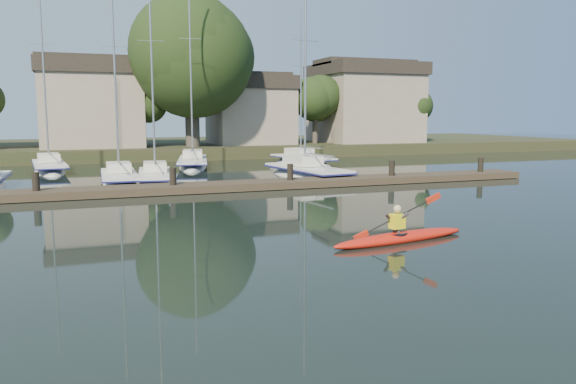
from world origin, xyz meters
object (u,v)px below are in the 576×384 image
object	(u,v)px
sailboat_2	(156,185)
sailboat_7	(302,167)
dock	(234,186)
sailboat_3	(307,181)
sailboat_5	(50,174)
sailboat_1	(120,186)
sailboat_6	(193,169)
kayak	(400,235)

from	to	relation	value
sailboat_2	sailboat_7	xyz separation A→B (m)	(11.86, 7.60, -0.02)
dock	sailboat_7	size ratio (longest dim) A/B	2.68
sailboat_3	sailboat_5	xyz separation A→B (m)	(-14.50, 9.43, 0.03)
dock	sailboat_5	distance (m)	15.97
dock	sailboat_3	distance (m)	6.63
dock	sailboat_7	xyz separation A→B (m)	(8.63, 12.37, -0.39)
dock	sailboat_5	world-z (taller)	sailboat_5
dock	sailboat_1	size ratio (longest dim) A/B	2.69
sailboat_5	sailboat_2	bearing A→B (deg)	-60.68
sailboat_1	sailboat_3	bearing A→B (deg)	-4.41
dock	sailboat_2	size ratio (longest dim) A/B	2.57
sailboat_3	sailboat_6	xyz separation A→B (m)	(-4.98, 9.49, 0.03)
dock	sailboat_5	size ratio (longest dim) A/B	2.40
sailboat_1	sailboat_6	xyz separation A→B (m)	(5.64, 8.38, -0.01)
dock	sailboat_6	distance (m)	13.24
kayak	dock	bearing A→B (deg)	87.72
sailboat_2	dock	bearing A→B (deg)	-49.43
kayak	sailboat_2	xyz separation A→B (m)	(-4.86, 17.65, -0.35)
sailboat_3	sailboat_6	world-z (taller)	sailboat_6
kayak	sailboat_1	size ratio (longest dim) A/B	0.38
sailboat_2	sailboat_5	bearing A→B (deg)	131.11
dock	sailboat_1	world-z (taller)	sailboat_1
sailboat_7	sailboat_3	bearing A→B (deg)	-120.58
sailboat_1	kayak	bearing A→B (deg)	-67.49
dock	sailboat_3	xyz separation A→B (m)	(5.47, 3.74, -0.41)
sailboat_1	sailboat_3	distance (m)	10.68
kayak	dock	distance (m)	12.98
kayak	sailboat_1	bearing A→B (deg)	101.47
sailboat_5	sailboat_3	bearing A→B (deg)	-38.37
sailboat_7	sailboat_2	bearing A→B (deg)	-157.82
kayak	sailboat_7	world-z (taller)	sailboat_7
sailboat_1	sailboat_6	distance (m)	10.10
kayak	dock	xyz separation A→B (m)	(-1.62, 12.88, 0.02)
dock	sailboat_7	world-z (taller)	sailboat_7
kayak	sailboat_7	bearing A→B (deg)	65.03
sailboat_3	sailboat_7	size ratio (longest dim) A/B	1.09
sailboat_3	sailboat_7	bearing A→B (deg)	62.29
sailboat_1	sailboat_3	xyz separation A→B (m)	(10.62, -1.11, -0.03)
sailboat_5	sailboat_7	distance (m)	17.68
dock	sailboat_5	bearing A→B (deg)	124.48
kayak	sailboat_6	distance (m)	26.13
sailboat_3	sailboat_7	xyz separation A→B (m)	(3.16, 8.63, 0.02)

